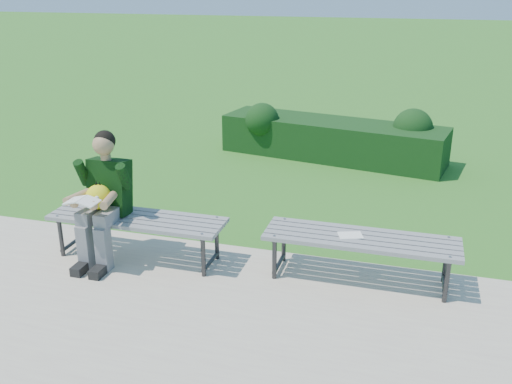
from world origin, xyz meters
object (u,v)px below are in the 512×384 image
bench_left (137,222)px  seated_boy (103,194)px  hedge (335,137)px  bench_right (361,242)px  paper_sheet (350,235)px

bench_left → seated_boy: bearing=-162.3°
hedge → bench_left: (-1.38, -4.10, 0.07)m
bench_right → seated_boy: (-2.52, -0.24, 0.30)m
seated_boy → paper_sheet: size_ratio=5.04×
hedge → bench_right: size_ratio=2.03×
bench_left → paper_sheet: size_ratio=6.90×
bench_left → seated_boy: size_ratio=1.37×
hedge → seated_boy: 4.54m
paper_sheet → hedge: bearing=100.7°
bench_right → paper_sheet: 0.12m
bench_right → paper_sheet: (-0.10, 0.00, 0.06)m
paper_sheet → bench_left: bearing=-176.0°
hedge → seated_boy: seated_boy is taller
hedge → bench_left: hedge is taller
bench_left → paper_sheet: (2.12, 0.15, 0.06)m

